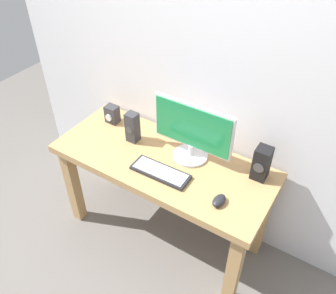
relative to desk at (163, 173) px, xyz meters
name	(u,v)px	position (x,y,z in m)	size (l,w,h in m)	color
ground_plane	(164,231)	(0.00, 0.00, -0.63)	(6.00, 6.00, 0.00)	slate
wall_back	(194,27)	(0.00, 0.34, 0.87)	(2.84, 0.04, 3.00)	silver
desk	(163,173)	(0.00, 0.00, 0.00)	(1.44, 0.60, 0.75)	tan
monitor	(192,131)	(0.14, 0.13, 0.32)	(0.53, 0.22, 0.39)	silver
keyboard_primary	(160,172)	(0.06, -0.12, 0.14)	(0.37, 0.14, 0.02)	#232328
mouse	(219,201)	(0.47, -0.14, 0.15)	(0.06, 0.11, 0.04)	#232328
speaker_right	(262,163)	(0.58, 0.18, 0.24)	(0.09, 0.10, 0.22)	black
speaker_left	(133,127)	(-0.27, 0.06, 0.23)	(0.08, 0.08, 0.22)	#333338
audio_controller	(112,114)	(-0.53, 0.15, 0.19)	(0.09, 0.08, 0.13)	#333338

